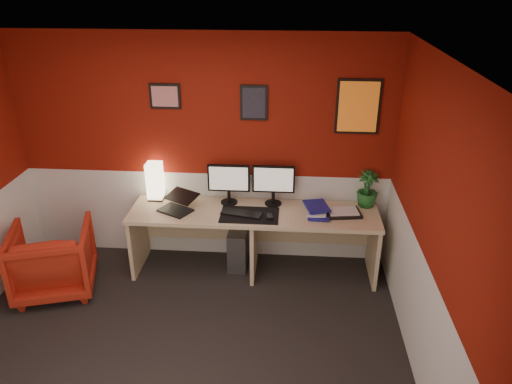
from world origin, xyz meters
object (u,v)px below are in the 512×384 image
object	(u,v)px
monitor_left	(229,178)
pc_tower	(239,246)
desk	(254,242)
zen_tray	(343,213)
armchair	(53,259)
shoji_lamp	(155,182)
laptop	(175,202)
potted_plant	(367,189)
monitor_right	(274,179)

from	to	relation	value
monitor_left	pc_tower	distance (m)	0.80
desk	pc_tower	world-z (taller)	desk
desk	zen_tray	xyz separation A→B (m)	(0.92, 0.01, 0.38)
monitor_left	armchair	xyz separation A→B (m)	(-1.73, -0.67, -0.67)
shoji_lamp	laptop	xyz separation A→B (m)	(0.27, -0.28, -0.09)
desk	potted_plant	xyz separation A→B (m)	(1.18, 0.23, 0.56)
armchair	shoji_lamp	bearing A→B (deg)	-158.78
desk	monitor_right	distance (m)	0.71
zen_tray	shoji_lamp	bearing A→B (deg)	173.86
shoji_lamp	pc_tower	size ratio (longest dim) A/B	0.89
monitor_left	zen_tray	xyz separation A→B (m)	(1.21, -0.18, -0.28)
shoji_lamp	monitor_left	size ratio (longest dim) A/B	0.69
desk	monitor_left	world-z (taller)	monitor_left
laptop	monitor_left	world-z (taller)	monitor_left
potted_plant	monitor_left	bearing A→B (deg)	-178.46
pc_tower	shoji_lamp	bearing A→B (deg)	175.44
monitor_left	pc_tower	bearing A→B (deg)	-28.57
desk	laptop	world-z (taller)	laptop
desk	potted_plant	bearing A→B (deg)	10.80
monitor_right	pc_tower	distance (m)	0.88
monitor_right	zen_tray	xyz separation A→B (m)	(0.73, -0.18, -0.28)
monitor_right	zen_tray	bearing A→B (deg)	-13.98
laptop	zen_tray	size ratio (longest dim) A/B	0.94
desk	shoji_lamp	xyz separation A→B (m)	(-1.09, 0.23, 0.56)
shoji_lamp	monitor_left	xyz separation A→B (m)	(0.81, -0.04, 0.09)
monitor_right	monitor_left	bearing A→B (deg)	-179.21
pc_tower	monitor_left	bearing A→B (deg)	153.00
monitor_right	potted_plant	xyz separation A→B (m)	(0.99, 0.03, -0.09)
monitor_left	pc_tower	xyz separation A→B (m)	(0.10, -0.06, -0.80)
shoji_lamp	armchair	size ratio (longest dim) A/B	0.51
monitor_right	pc_tower	xyz separation A→B (m)	(-0.37, -0.06, -0.80)
monitor_right	potted_plant	distance (m)	0.99
laptop	pc_tower	size ratio (longest dim) A/B	0.73
zen_tray	potted_plant	bearing A→B (deg)	39.61
desk	armchair	world-z (taller)	desk
desk	laptop	bearing A→B (deg)	-176.41
shoji_lamp	pc_tower	world-z (taller)	shoji_lamp
monitor_left	zen_tray	distance (m)	1.25
laptop	pc_tower	distance (m)	0.91
laptop	desk	bearing A→B (deg)	32.97
pc_tower	monitor_right	bearing A→B (deg)	11.19
monitor_right	shoji_lamp	bearing A→B (deg)	178.44
shoji_lamp	pc_tower	distance (m)	1.16
laptop	potted_plant	xyz separation A→B (m)	(2.00, 0.28, 0.09)
armchair	zen_tray	bearing A→B (deg)	173.07
monitor_right	zen_tray	distance (m)	0.80
desk	armchair	distance (m)	2.07
desk	monitor_left	xyz separation A→B (m)	(-0.28, 0.19, 0.66)
shoji_lamp	armchair	xyz separation A→B (m)	(-0.92, -0.71, -0.58)
shoji_lamp	monitor_right	world-z (taller)	monitor_right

